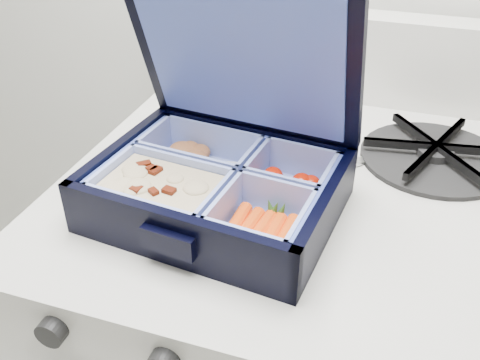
% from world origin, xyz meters
% --- Properties ---
extents(bento_box, '(0.27, 0.22, 0.06)m').
position_xyz_m(bento_box, '(0.48, 1.60, 0.86)').
color(bento_box, black).
rests_on(bento_box, stove).
extents(burner_grate, '(0.21, 0.21, 0.03)m').
position_xyz_m(burner_grate, '(0.70, 1.79, 0.84)').
color(burner_grate, black).
rests_on(burner_grate, stove).
extents(burner_grate_rear, '(0.20, 0.20, 0.02)m').
position_xyz_m(burner_grate_rear, '(0.43, 1.83, 0.84)').
color(burner_grate_rear, black).
rests_on(burner_grate_rear, stove).
extents(fork, '(0.15, 0.15, 0.01)m').
position_xyz_m(fork, '(0.59, 1.72, 0.83)').
color(fork, '#B8B8B8').
rests_on(fork, stove).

